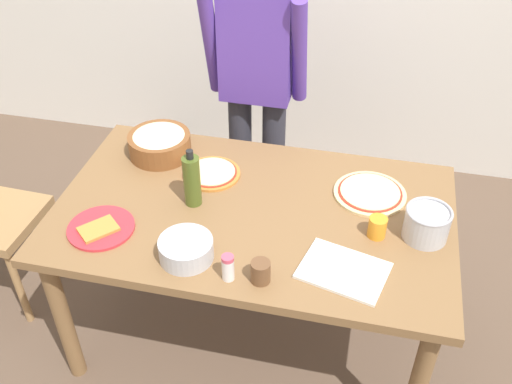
% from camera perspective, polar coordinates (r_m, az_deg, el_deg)
% --- Properties ---
extents(ground, '(8.00, 8.00, 0.00)m').
position_cam_1_polar(ground, '(2.90, -0.23, -13.26)').
color(ground, brown).
extents(dining_table, '(1.60, 0.96, 0.76)m').
position_cam_1_polar(dining_table, '(2.41, -0.26, -3.34)').
color(dining_table, brown).
rests_on(dining_table, ground).
extents(person_cook, '(0.49, 0.25, 1.62)m').
position_cam_1_polar(person_cook, '(2.90, 0.08, 10.94)').
color(person_cook, '#2D2D38').
rests_on(person_cook, ground).
extents(pizza_raw_on_board, '(0.30, 0.30, 0.02)m').
position_cam_1_polar(pizza_raw_on_board, '(2.47, 11.06, -0.09)').
color(pizza_raw_on_board, beige).
rests_on(pizza_raw_on_board, dining_table).
extents(pizza_cooked_on_tray, '(0.25, 0.25, 0.02)m').
position_cam_1_polar(pizza_cooked_on_tray, '(2.54, -4.36, 1.86)').
color(pizza_cooked_on_tray, '#C67A33').
rests_on(pizza_cooked_on_tray, dining_table).
extents(plate_with_slice, '(0.26, 0.26, 0.02)m').
position_cam_1_polar(plate_with_slice, '(2.33, -14.93, -3.43)').
color(plate_with_slice, red).
rests_on(plate_with_slice, dining_table).
extents(popcorn_bowl, '(0.28, 0.28, 0.11)m').
position_cam_1_polar(popcorn_bowl, '(2.67, -9.40, 4.79)').
color(popcorn_bowl, brown).
rests_on(popcorn_bowl, dining_table).
extents(mixing_bowl_steel, '(0.20, 0.20, 0.08)m').
position_cam_1_polar(mixing_bowl_steel, '(2.14, -6.84, -5.57)').
color(mixing_bowl_steel, '#B7B7BC').
rests_on(mixing_bowl_steel, dining_table).
extents(olive_oil_bottle, '(0.07, 0.07, 0.26)m').
position_cam_1_polar(olive_oil_bottle, '(2.33, -6.27, 1.14)').
color(olive_oil_bottle, '#47561E').
rests_on(olive_oil_bottle, dining_table).
extents(steel_pot, '(0.17, 0.17, 0.13)m').
position_cam_1_polar(steel_pot, '(2.28, 16.34, -2.95)').
color(steel_pot, '#B7B7BC').
rests_on(steel_pot, dining_table).
extents(cup_orange, '(0.07, 0.07, 0.08)m').
position_cam_1_polar(cup_orange, '(2.26, 11.76, -3.38)').
color(cup_orange, orange).
rests_on(cup_orange, dining_table).
extents(cup_small_brown, '(0.07, 0.07, 0.08)m').
position_cam_1_polar(cup_small_brown, '(2.04, 0.45, -7.79)').
color(cup_small_brown, brown).
rests_on(cup_small_brown, dining_table).
extents(salt_shaker, '(0.04, 0.04, 0.11)m').
position_cam_1_polar(salt_shaker, '(2.04, -2.63, -7.40)').
color(salt_shaker, white).
rests_on(salt_shaker, dining_table).
extents(cutting_board_white, '(0.34, 0.29, 0.01)m').
position_cam_1_polar(cutting_board_white, '(2.12, 8.54, -7.60)').
color(cutting_board_white, white).
rests_on(cutting_board_white, dining_table).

